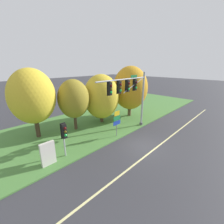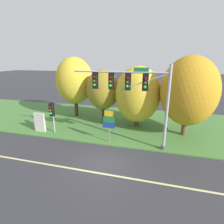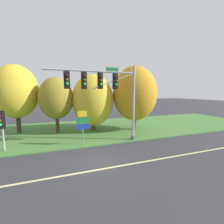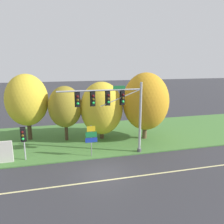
{
  "view_description": "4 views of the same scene",
  "coord_description": "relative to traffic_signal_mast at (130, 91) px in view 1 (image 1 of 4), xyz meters",
  "views": [
    {
      "loc": [
        -11.49,
        -6.89,
        7.55
      ],
      "look_at": [
        -0.31,
        3.93,
        2.61
      ],
      "focal_mm": 24.0,
      "sensor_mm": 36.0,
      "label": 1
    },
    {
      "loc": [
        3.32,
        -10.3,
        7.17
      ],
      "look_at": [
        -0.26,
        3.19,
        2.82
      ],
      "focal_mm": 28.0,
      "sensor_mm": 36.0,
      "label": 2
    },
    {
      "loc": [
        -2.21,
        -9.15,
        4.47
      ],
      "look_at": [
        2.37,
        3.89,
        2.63
      ],
      "focal_mm": 24.0,
      "sensor_mm": 36.0,
      "label": 3
    },
    {
      "loc": [
        -3.11,
        -15.41,
        8.62
      ],
      "look_at": [
        1.59,
        3.73,
        3.97
      ],
      "focal_mm": 35.0,
      "sensor_mm": 36.0,
      "label": 4
    }
  ],
  "objects": [
    {
      "name": "tree_mid_verge",
      "position": [
        4.47,
        3.41,
        -0.5
      ],
      "size": [
        5.0,
        5.0,
        7.32
      ],
      "color": "brown",
      "rests_on": "grass_verge"
    },
    {
      "name": "lane_stripe",
      "position": [
        -1.54,
        -4.14,
        -4.78
      ],
      "size": [
        36.0,
        0.16,
        0.01
      ],
      "primitive_type": "cube",
      "color": "beige",
      "rests_on": "ground"
    },
    {
      "name": "pedestrian_signal_near_kerb",
      "position": [
        -7.82,
        0.59,
        -2.5
      ],
      "size": [
        0.46,
        0.55,
        3.03
      ],
      "color": "#9EA0A5",
      "rests_on": "grass_verge"
    },
    {
      "name": "grass_verge",
      "position": [
        -1.54,
        5.31,
        -4.74
      ],
      "size": [
        48.0,
        11.5,
        0.1
      ],
      "primitive_type": "cube",
      "color": "#477A38",
      "rests_on": "ground"
    },
    {
      "name": "traffic_signal_mast",
      "position": [
        0.0,
        0.0,
        0.0
      ],
      "size": [
        7.63,
        0.49,
        6.66
      ],
      "color": "#9EA0A5",
      "rests_on": "grass_verge"
    },
    {
      "name": "info_kiosk",
      "position": [
        -9.31,
        0.6,
        -3.74
      ],
      "size": [
        1.1,
        0.24,
        1.9
      ],
      "color": "beige",
      "rests_on": "grass_verge"
    },
    {
      "name": "tree_left_of_mast",
      "position": [
        -4.08,
        4.93,
        -0.98
      ],
      "size": [
        3.56,
        3.56,
        5.95
      ],
      "color": "#423021",
      "rests_on": "grass_verge"
    },
    {
      "name": "tree_nearest_road",
      "position": [
        -8.01,
        6.12,
        -0.28
      ],
      "size": [
        4.45,
        4.45,
        7.2
      ],
      "color": "#423021",
      "rests_on": "grass_verge"
    },
    {
      "name": "route_sign_post",
      "position": [
        -2.04,
        0.09,
        -2.84
      ],
      "size": [
        1.09,
        0.08,
        2.9
      ],
      "color": "slate",
      "rests_on": "grass_verge"
    },
    {
      "name": "ground_plane",
      "position": [
        -1.54,
        -2.94,
        -4.79
      ],
      "size": [
        160.0,
        160.0,
        0.0
      ],
      "primitive_type": "plane",
      "color": "#333338"
    },
    {
      "name": "tree_behind_signpost",
      "position": [
        -0.19,
        4.55,
        -1.25
      ],
      "size": [
        4.63,
        4.63,
        6.34
      ],
      "color": "#4C3823",
      "rests_on": "grass_verge"
    }
  ]
}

